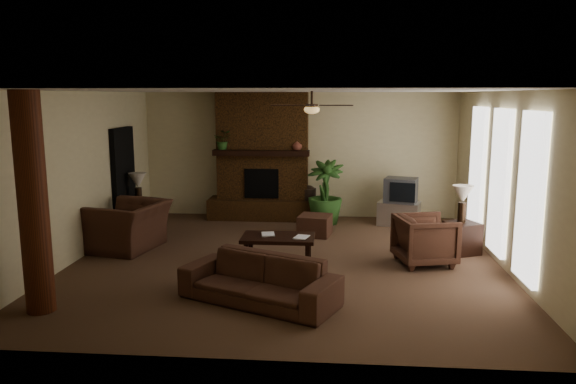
# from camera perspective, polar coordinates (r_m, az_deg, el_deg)

# --- Properties ---
(room_shell) EXTENTS (7.00, 7.00, 7.00)m
(room_shell) POSITION_cam_1_polar(r_m,az_deg,el_deg) (8.91, -0.21, 1.45)
(room_shell) COLOR brown
(room_shell) RESTS_ON ground
(fireplace) EXTENTS (2.40, 0.70, 2.80)m
(fireplace) POSITION_cam_1_polar(r_m,az_deg,el_deg) (12.20, -2.65, 2.61)
(fireplace) COLOR #563316
(fireplace) RESTS_ON ground
(windows) EXTENTS (0.08, 3.65, 2.35)m
(windows) POSITION_cam_1_polar(r_m,az_deg,el_deg) (9.47, 21.18, 0.98)
(windows) COLOR white
(windows) RESTS_ON ground
(log_column) EXTENTS (0.36, 0.36, 2.80)m
(log_column) POSITION_cam_1_polar(r_m,az_deg,el_deg) (7.50, -25.03, -1.13)
(log_column) COLOR #572815
(log_column) RESTS_ON ground
(doorway) EXTENTS (0.10, 1.00, 2.10)m
(doorway) POSITION_cam_1_polar(r_m,az_deg,el_deg) (11.50, -16.74, 1.21)
(doorway) COLOR black
(doorway) RESTS_ON ground
(ceiling_fan) EXTENTS (1.35, 1.35, 0.37)m
(ceiling_fan) POSITION_cam_1_polar(r_m,az_deg,el_deg) (9.09, 2.49, 8.77)
(ceiling_fan) COLOR black
(ceiling_fan) RESTS_ON ceiling
(sofa) EXTENTS (2.18, 1.45, 0.83)m
(sofa) POSITION_cam_1_polar(r_m,az_deg,el_deg) (7.34, -3.03, -8.36)
(sofa) COLOR #4B2D20
(sofa) RESTS_ON ground
(armchair_left) EXTENTS (1.10, 1.45, 1.14)m
(armchair_left) POSITION_cam_1_polar(r_m,az_deg,el_deg) (10.19, -16.34, -2.62)
(armchair_left) COLOR #4B2D20
(armchair_left) RESTS_ON ground
(armchair_right) EXTENTS (0.99, 1.03, 0.89)m
(armchair_right) POSITION_cam_1_polar(r_m,az_deg,el_deg) (9.22, 14.12, -4.62)
(armchair_right) COLOR #4B2D20
(armchair_right) RESTS_ON ground
(coffee_table) EXTENTS (1.20, 0.70, 0.43)m
(coffee_table) POSITION_cam_1_polar(r_m,az_deg,el_deg) (9.11, -1.03, -4.96)
(coffee_table) COLOR black
(coffee_table) RESTS_ON ground
(ottoman) EXTENTS (0.70, 0.70, 0.40)m
(ottoman) POSITION_cam_1_polar(r_m,az_deg,el_deg) (10.84, 2.81, -3.48)
(ottoman) COLOR #4B2D20
(ottoman) RESTS_ON ground
(tv_stand) EXTENTS (0.96, 0.73, 0.50)m
(tv_stand) POSITION_cam_1_polar(r_m,az_deg,el_deg) (11.88, 11.47, -2.21)
(tv_stand) COLOR silver
(tv_stand) RESTS_ON ground
(tv) EXTENTS (0.77, 0.69, 0.52)m
(tv) POSITION_cam_1_polar(r_m,az_deg,el_deg) (11.75, 11.69, 0.18)
(tv) COLOR #3C3C3F
(tv) RESTS_ON tv_stand
(floor_vase) EXTENTS (0.34, 0.34, 0.77)m
(floor_vase) POSITION_cam_1_polar(r_m,az_deg,el_deg) (12.16, 2.14, -0.87)
(floor_vase) COLOR black
(floor_vase) RESTS_ON ground
(floor_plant) EXTENTS (1.04, 1.50, 0.77)m
(floor_plant) POSITION_cam_1_polar(r_m,az_deg,el_deg) (11.78, 3.86, -1.48)
(floor_plant) COLOR #2D5421
(floor_plant) RESTS_ON ground
(side_table_left) EXTENTS (0.65, 0.65, 0.55)m
(side_table_left) POSITION_cam_1_polar(r_m,az_deg,el_deg) (11.54, -15.20, -2.60)
(side_table_left) COLOR black
(side_table_left) RESTS_ON ground
(lamp_left) EXTENTS (0.45, 0.45, 0.65)m
(lamp_left) POSITION_cam_1_polar(r_m,az_deg,el_deg) (11.38, -15.39, 0.94)
(lamp_left) COLOR black
(lamp_left) RESTS_ON side_table_left
(side_table_right) EXTENTS (0.66, 0.66, 0.55)m
(side_table_right) POSITION_cam_1_polar(r_m,az_deg,el_deg) (10.05, 17.67, -4.58)
(side_table_right) COLOR black
(side_table_right) RESTS_ON ground
(lamp_right) EXTENTS (0.37, 0.37, 0.65)m
(lamp_right) POSITION_cam_1_polar(r_m,az_deg,el_deg) (9.91, 17.75, -0.49)
(lamp_right) COLOR black
(lamp_right) RESTS_ON side_table_right
(mantel_plant) EXTENTS (0.44, 0.48, 0.33)m
(mantel_plant) POSITION_cam_1_polar(r_m,az_deg,el_deg) (12.06, -6.80, 5.18)
(mantel_plant) COLOR #2D5421
(mantel_plant) RESTS_ON fireplace
(mantel_vase) EXTENTS (0.26, 0.27, 0.22)m
(mantel_vase) POSITION_cam_1_polar(r_m,az_deg,el_deg) (11.87, 0.96, 4.91)
(mantel_vase) COLOR brown
(mantel_vase) RESTS_ON fireplace
(book_a) EXTENTS (0.22, 0.06, 0.29)m
(book_a) POSITION_cam_1_polar(r_m,az_deg,el_deg) (9.11, -2.78, -3.65)
(book_a) COLOR #999999
(book_a) RESTS_ON coffee_table
(book_b) EXTENTS (0.21, 0.08, 0.29)m
(book_b) POSITION_cam_1_polar(r_m,az_deg,el_deg) (8.97, 0.78, -3.85)
(book_b) COLOR #999999
(book_b) RESTS_ON coffee_table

